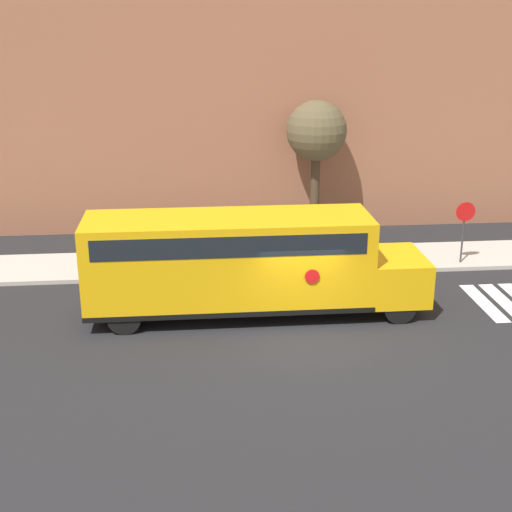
% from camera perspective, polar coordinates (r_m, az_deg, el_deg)
% --- Properties ---
extents(ground_plane, '(60.00, 60.00, 0.00)m').
position_cam_1_polar(ground_plane, '(21.24, 3.84, -6.45)').
color(ground_plane, black).
extents(sidewalk_strip, '(44.00, 3.00, 0.15)m').
position_cam_1_polar(sidewalk_strip, '(27.17, 1.72, -0.42)').
color(sidewalk_strip, '#B2ADA3').
rests_on(sidewalk_strip, ground).
extents(building_backdrop, '(32.00, 4.00, 12.23)m').
position_cam_1_polar(building_backdrop, '(32.21, 0.39, 13.69)').
color(building_backdrop, '#935B42').
rests_on(building_backdrop, ground).
extents(school_bus, '(10.56, 2.57, 3.21)m').
position_cam_1_polar(school_bus, '(22.03, -1.18, -0.30)').
color(school_bus, '#EAA80F').
rests_on(school_bus, ground).
extents(stop_sign, '(0.73, 0.10, 2.50)m').
position_cam_1_polar(stop_sign, '(27.45, 16.32, 2.50)').
color(stop_sign, '#38383A').
rests_on(stop_sign, ground).
extents(tree_near_sidewalk, '(2.48, 2.48, 5.72)m').
position_cam_1_polar(tree_near_sidewalk, '(29.64, 4.86, 9.80)').
color(tree_near_sidewalk, '#423323').
rests_on(tree_near_sidewalk, ground).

